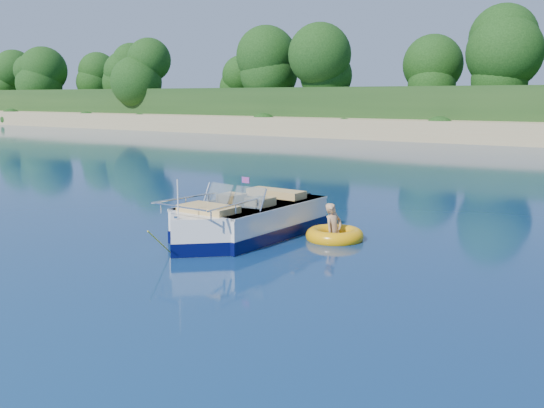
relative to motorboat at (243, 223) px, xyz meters
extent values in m
plane|color=#0A1846|center=(0.54, -3.22, -0.35)|extent=(160.00, 160.00, 0.00)
cube|color=tan|center=(0.54, 34.78, 0.15)|extent=(170.00, 8.00, 2.00)
cylinder|color=black|center=(-44.46, 37.78, 2.55)|extent=(0.44, 0.44, 2.80)
sphere|color=black|center=(-44.46, 37.78, 5.21)|extent=(4.62, 4.62, 4.62)
cylinder|color=black|center=(-17.46, 37.28, 2.75)|extent=(0.44, 0.44, 3.20)
sphere|color=black|center=(-17.46, 37.28, 5.79)|extent=(5.28, 5.28, 5.28)
cube|color=white|center=(0.02, 0.36, -0.06)|extent=(2.10, 3.68, 0.99)
cube|color=white|center=(-0.08, -1.33, -0.06)|extent=(1.89, 1.89, 0.99)
cube|color=#040834|center=(0.02, 0.36, -0.20)|extent=(2.13, 3.72, 0.28)
cube|color=#040834|center=(-0.08, -1.33, -0.20)|extent=(1.93, 1.93, 0.28)
cube|color=tan|center=(0.04, 0.64, 0.22)|extent=(1.66, 2.59, 0.09)
cube|color=white|center=(0.02, 0.36, 0.41)|extent=(2.14, 3.69, 0.06)
cube|color=black|center=(0.14, 2.32, -0.02)|extent=(0.54, 0.36, 0.85)
cube|color=#8C9EA5|center=(-0.44, -0.27, 0.68)|extent=(0.77, 0.39, 0.46)
cube|color=#8C9EA5|center=(0.41, -0.33, 0.68)|extent=(0.76, 0.31, 0.46)
cube|color=tan|center=(-0.42, 0.15, 0.44)|extent=(0.55, 0.55, 0.38)
cube|color=tan|center=(0.43, 0.10, 0.44)|extent=(0.55, 0.55, 0.38)
cube|color=tan|center=(0.08, 1.31, 0.44)|extent=(1.50, 0.61, 0.36)
cube|color=tan|center=(-0.07, -1.15, 0.42)|extent=(1.29, 0.78, 0.32)
cylinder|color=white|center=(-0.12, -2.05, 0.84)|extent=(0.03, 0.03, 0.80)
cube|color=#FA1B31|center=(0.32, -0.32, 1.06)|extent=(0.21, 0.03, 0.13)
cube|color=silver|center=(-0.13, -2.09, 0.46)|extent=(0.10, 0.06, 0.05)
cylinder|color=yellow|center=(-0.29, -2.42, -0.02)|extent=(0.31, 0.98, 0.72)
torus|color=#EB9C08|center=(1.86, 1.01, -0.26)|extent=(1.35, 1.35, 0.35)
torus|color=red|center=(1.86, 1.01, -0.24)|extent=(1.11, 1.11, 0.12)
imported|color=tan|center=(1.83, 1.06, -0.35)|extent=(0.45, 0.77, 1.42)
camera|label=1|loc=(8.02, -11.08, 2.88)|focal=40.00mm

